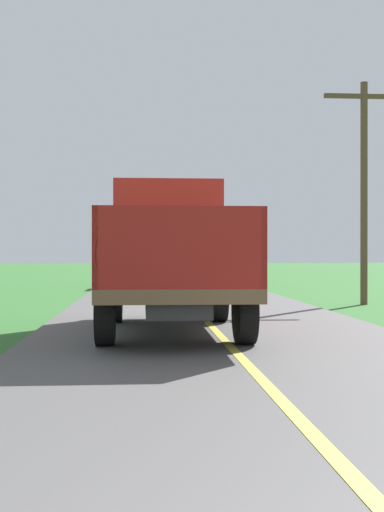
% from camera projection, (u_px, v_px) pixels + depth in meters
% --- Properties ---
extents(banana_truck_near, '(2.38, 5.82, 2.80)m').
position_uv_depth(banana_truck_near, '(169.00, 253.00, 12.38)').
color(banana_truck_near, '#2D2D30').
rests_on(banana_truck_near, road_surface).
extents(banana_truck_far, '(2.38, 5.81, 2.80)m').
position_uv_depth(banana_truck_far, '(163.00, 253.00, 28.01)').
color(banana_truck_far, '#2D2D30').
rests_on(banana_truck_far, road_surface).
extents(utility_pole_roadside, '(2.31, 0.20, 6.32)m').
position_uv_depth(utility_pole_roadside, '(364.00, 182.00, 18.87)').
color(utility_pole_roadside, brown).
rests_on(utility_pole_roadside, ground).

